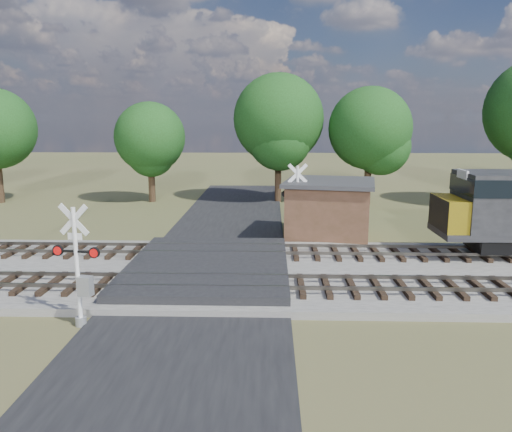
{
  "coord_description": "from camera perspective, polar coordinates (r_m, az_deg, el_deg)",
  "views": [
    {
      "loc": [
        2.78,
        -20.88,
        6.93
      ],
      "look_at": [
        2.08,
        2.0,
        2.41
      ],
      "focal_mm": 35.0,
      "sensor_mm": 36.0,
      "label": 1
    }
  ],
  "objects": [
    {
      "name": "ground",
      "position": [
        22.17,
        -5.57,
        -7.1
      ],
      "size": [
        160.0,
        160.0,
        0.0
      ],
      "primitive_type": "plane",
      "color": "#4C512B",
      "rests_on": "ground"
    },
    {
      "name": "ballast_bed",
      "position": [
        23.56,
        19.65,
        -6.23
      ],
      "size": [
        140.0,
        10.0,
        0.3
      ],
      "primitive_type": "cube",
      "color": "gray",
      "rests_on": "ground"
    },
    {
      "name": "road",
      "position": [
        22.16,
        -5.58,
        -7.0
      ],
      "size": [
        7.0,
        60.0,
        0.08
      ],
      "primitive_type": "cube",
      "color": "black",
      "rests_on": "ground"
    },
    {
      "name": "crossing_panel",
      "position": [
        22.55,
        -5.43,
        -5.94
      ],
      "size": [
        7.0,
        9.0,
        0.62
      ],
      "primitive_type": "cube",
      "color": "#262628",
      "rests_on": "ground"
    },
    {
      "name": "track_near",
      "position": [
        19.97,
        2.67,
        -7.89
      ],
      "size": [
        140.0,
        2.6,
        0.33
      ],
      "color": "black",
      "rests_on": "ballast_bed"
    },
    {
      "name": "track_far",
      "position": [
        24.75,
        2.5,
        -4.11
      ],
      "size": [
        140.0,
        2.6,
        0.33
      ],
      "color": "black",
      "rests_on": "ballast_bed"
    },
    {
      "name": "crossing_signal_near",
      "position": [
        17.68,
        -19.46,
        -6.53
      ],
      "size": [
        1.68,
        0.45,
        4.21
      ],
      "rotation": [
        0.0,
        0.0,
        -0.19
      ],
      "color": "silver",
      "rests_on": "ground"
    },
    {
      "name": "crossing_signal_far",
      "position": [
        28.23,
        4.54,
        0.76
      ],
      "size": [
        1.79,
        0.42,
        4.44
      ],
      "rotation": [
        0.0,
        0.0,
        3.27
      ],
      "color": "silver",
      "rests_on": "ground"
    },
    {
      "name": "equipment_shed",
      "position": [
        29.2,
        8.37,
        0.77
      ],
      "size": [
        5.86,
        5.86,
        3.4
      ],
      "rotation": [
        0.0,
        0.0,
        -0.19
      ],
      "color": "#47301E",
      "rests_on": "ground"
    },
    {
      "name": "treeline",
      "position": [
        41.73,
        13.42,
        10.54
      ],
      "size": [
        79.16,
        12.15,
        11.45
      ],
      "color": "black",
      "rests_on": "ground"
    }
  ]
}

